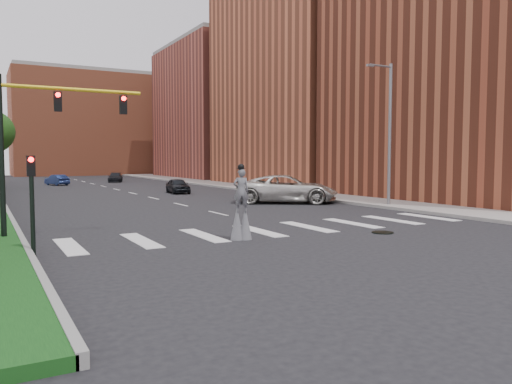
# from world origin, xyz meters

# --- Properties ---
(ground_plane) EXTENTS (160.00, 160.00, 0.00)m
(ground_plane) POSITION_xyz_m (0.00, 0.00, 0.00)
(ground_plane) COLOR black
(ground_plane) RESTS_ON ground
(median_curb) EXTENTS (0.20, 60.00, 0.28)m
(median_curb) POSITION_xyz_m (-10.45, 20.00, 0.14)
(median_curb) COLOR gray
(median_curb) RESTS_ON ground
(sidewalk_right) EXTENTS (5.00, 90.00, 0.18)m
(sidewalk_right) POSITION_xyz_m (12.50, 25.00, 0.09)
(sidewalk_right) COLOR gray
(sidewalk_right) RESTS_ON ground
(manhole) EXTENTS (0.90, 0.90, 0.04)m
(manhole) POSITION_xyz_m (3.00, -2.00, 0.02)
(manhole) COLOR black
(manhole) RESTS_ON ground
(building_near) EXTENTS (16.00, 20.00, 22.00)m
(building_near) POSITION_xyz_m (22.00, 8.00, 11.00)
(building_near) COLOR brown
(building_near) RESTS_ON ground
(building_mid) EXTENTS (16.00, 22.00, 24.00)m
(building_mid) POSITION_xyz_m (22.00, 30.00, 12.00)
(building_mid) COLOR #BC5C3B
(building_mid) RESTS_ON ground
(building_far) EXTENTS (16.00, 22.00, 20.00)m
(building_far) POSITION_xyz_m (22.00, 54.00, 10.00)
(building_far) COLOR #AA4E3F
(building_far) RESTS_ON ground
(building_backdrop) EXTENTS (26.00, 14.00, 18.00)m
(building_backdrop) POSITION_xyz_m (6.00, 78.00, 9.00)
(building_backdrop) COLOR #BC5C3B
(building_backdrop) RESTS_ON ground
(streetlight) EXTENTS (2.05, 0.20, 9.00)m
(streetlight) POSITION_xyz_m (10.90, 6.00, 4.90)
(streetlight) COLOR slate
(streetlight) RESTS_ON ground
(traffic_signal) EXTENTS (5.30, 0.23, 6.20)m
(traffic_signal) POSITION_xyz_m (-9.78, 3.00, 4.15)
(traffic_signal) COLOR black
(traffic_signal) RESTS_ON ground
(secondary_signal) EXTENTS (0.25, 0.21, 3.23)m
(secondary_signal) POSITION_xyz_m (-10.30, -0.50, 1.95)
(secondary_signal) COLOR black
(secondary_signal) RESTS_ON ground
(stilt_performer) EXTENTS (0.83, 0.61, 2.92)m
(stilt_performer) POSITION_xyz_m (-2.97, -0.62, 1.14)
(stilt_performer) COLOR #382616
(stilt_performer) RESTS_ON ground
(suv_crossing) EXTENTS (7.62, 6.57, 1.95)m
(suv_crossing) POSITION_xyz_m (6.94, 11.65, 0.97)
(suv_crossing) COLOR silver
(suv_crossing) RESTS_ON ground
(car_near) EXTENTS (1.97, 4.02, 1.32)m
(car_near) POSITION_xyz_m (3.52, 24.17, 0.66)
(car_near) COLOR black
(car_near) RESTS_ON ground
(car_mid) EXTENTS (2.42, 3.86, 1.20)m
(car_mid) POSITION_xyz_m (-4.14, 42.63, 0.60)
(car_mid) COLOR navy
(car_mid) RESTS_ON ground
(car_far) EXTENTS (2.79, 4.39, 1.19)m
(car_far) POSITION_xyz_m (3.45, 47.07, 0.59)
(car_far) COLOR black
(car_far) RESTS_ON ground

